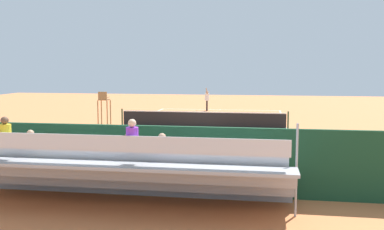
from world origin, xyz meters
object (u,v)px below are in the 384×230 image
object	(u,v)px
tennis_racket	(195,111)
equipment_bag	(161,181)
tennis_player	(207,99)
bleacher_stand	(118,171)
tennis_net	(203,119)
umpire_chair	(104,105)
tennis_ball_near	(182,113)
tennis_ball_far	(211,112)
courtside_bench	(212,170)

from	to	relation	value
tennis_racket	equipment_bag	bearing A→B (deg)	96.27
tennis_player	bleacher_stand	bearing A→B (deg)	91.93
tennis_net	umpire_chair	xyz separation A→B (m)	(6.20, 0.24, 0.81)
equipment_bag	tennis_player	bearing A→B (deg)	-86.15
equipment_bag	tennis_racket	bearing A→B (deg)	-83.73
equipment_bag	tennis_racket	world-z (taller)	equipment_bag
tennis_net	tennis_racket	distance (m)	9.54
umpire_chair	tennis_player	distance (m)	11.36
umpire_chair	equipment_bag	distance (m)	14.84
umpire_chair	tennis_ball_near	distance (m)	8.35
bleacher_stand	tennis_ball_far	world-z (taller)	bleacher_stand
bleacher_stand	tennis_player	size ratio (longest dim) A/B	4.70
tennis_ball_far	courtside_bench	bearing A→B (deg)	96.88
umpire_chair	tennis_player	world-z (taller)	umpire_chair
bleacher_stand	courtside_bench	distance (m)	3.13
tennis_ball_far	equipment_bag	bearing A→B (deg)	92.76
courtside_bench	bleacher_stand	bearing A→B (deg)	42.33
tennis_net	courtside_bench	distance (m)	13.44
bleacher_stand	courtside_bench	world-z (taller)	bleacher_stand
tennis_ball_near	tennis_player	bearing A→B (deg)	-121.83
bleacher_stand	courtside_bench	size ratio (longest dim) A/B	5.03
equipment_bag	bleacher_stand	bearing A→B (deg)	69.95
courtside_bench	equipment_bag	distance (m)	1.63
tennis_player	tennis_ball_far	bearing A→B (deg)	111.74
tennis_racket	bleacher_stand	bearing A→B (deg)	94.13
umpire_chair	tennis_racket	distance (m)	10.55
equipment_bag	tennis_ball_near	bearing A→B (deg)	-81.15
bleacher_stand	tennis_ball_near	size ratio (longest dim) A/B	137.27
tennis_ball_near	tennis_net	bearing A→B (deg)	110.22
equipment_bag	tennis_racket	xyz separation A→B (m)	(2.50, -22.73, -0.16)
courtside_bench	tennis_player	xyz separation A→B (m)	(3.14, -23.14, 0.46)
tennis_player	tennis_ball_near	world-z (taller)	tennis_player
tennis_player	tennis_ball_far	xyz separation A→B (m)	(-0.50, 1.26, -0.98)
equipment_bag	tennis_ball_near	size ratio (longest dim) A/B	13.64
courtside_bench	tennis_player	distance (m)	23.35
bleacher_stand	tennis_ball_far	size ratio (longest dim) A/B	137.27
tennis_player	tennis_racket	size ratio (longest dim) A/B	3.29
tennis_net	umpire_chair	distance (m)	6.26
tennis_net	tennis_ball_near	size ratio (longest dim) A/B	156.06
tennis_racket	umpire_chair	bearing A→B (deg)	66.01
tennis_ball_far	tennis_player	bearing A→B (deg)	-68.26
tennis_net	equipment_bag	xyz separation A→B (m)	(-0.55, 13.40, -0.32)
tennis_player	tennis_racket	bearing A→B (deg)	30.01
umpire_chair	equipment_bag	size ratio (longest dim) A/B	2.38
tennis_player	courtside_bench	bearing A→B (deg)	97.74
courtside_bench	tennis_racket	distance (m)	22.97
umpire_chair	tennis_racket	bearing A→B (deg)	-113.99
tennis_racket	tennis_ball_far	bearing A→B (deg)	153.23
umpire_chair	tennis_ball_far	size ratio (longest dim) A/B	32.42
courtside_bench	tennis_ball_far	size ratio (longest dim) A/B	27.27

